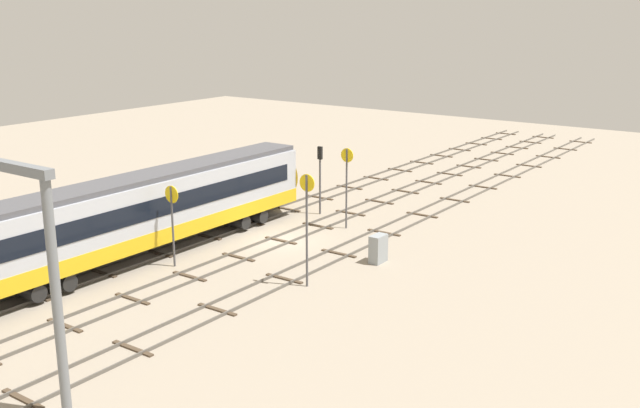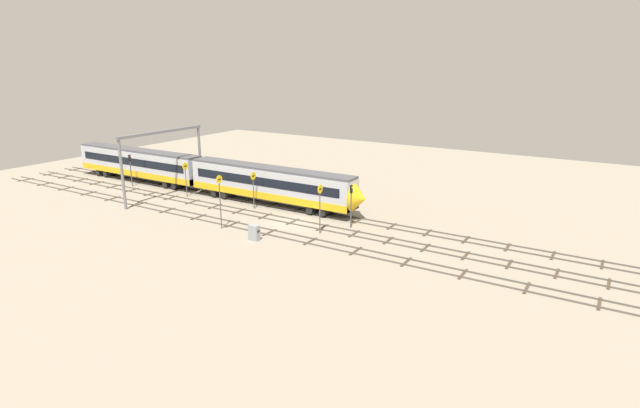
% 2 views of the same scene
% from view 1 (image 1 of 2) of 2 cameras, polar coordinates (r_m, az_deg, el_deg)
% --- Properties ---
extents(ground_plane, '(115.64, 115.64, 0.00)m').
position_cam_1_polar(ground_plane, '(46.78, -3.02, -2.86)').
color(ground_plane, gray).
extents(track_near_foreground, '(99.64, 2.40, 0.16)m').
position_cam_1_polar(track_near_foreground, '(44.27, 1.45, -3.77)').
color(track_near_foreground, '#59544C').
rests_on(track_near_foreground, ground).
extents(track_second_near, '(99.64, 2.40, 0.16)m').
position_cam_1_polar(track_second_near, '(46.76, -3.02, -2.78)').
color(track_second_near, '#59544C').
rests_on(track_second_near, ground).
extents(track_with_train, '(99.64, 2.40, 0.16)m').
position_cam_1_polar(track_with_train, '(49.51, -7.02, -1.87)').
color(track_with_train, '#59544C').
rests_on(track_with_train, ground).
extents(speed_sign_mid_trackside, '(0.14, 0.93, 5.39)m').
position_cam_1_polar(speed_sign_mid_trackside, '(48.60, 2.06, 2.09)').
color(speed_sign_mid_trackside, '#4C4C51').
rests_on(speed_sign_mid_trackside, ground).
extents(speed_sign_far_trackside, '(0.14, 0.91, 6.03)m').
position_cam_1_polar(speed_sign_far_trackside, '(38.09, -1.01, -0.91)').
color(speed_sign_far_trackside, '#4C4C51').
rests_on(speed_sign_far_trackside, ground).
extents(speed_sign_distant_end, '(0.14, 0.99, 4.69)m').
position_cam_1_polar(speed_sign_distant_end, '(42.12, -11.26, -0.69)').
color(speed_sign_distant_end, '#4C4C51').
rests_on(speed_sign_distant_end, ground).
extents(signal_light_trackside_approach, '(0.31, 0.32, 4.86)m').
position_cam_1_polar(signal_light_trackside_approach, '(52.10, 0.01, 2.59)').
color(signal_light_trackside_approach, '#4C4C51').
rests_on(signal_light_trackside_approach, ground).
extents(relay_cabinet, '(1.15, 0.64, 1.63)m').
position_cam_1_polar(relay_cabinet, '(42.75, 4.49, -3.44)').
color(relay_cabinet, gray).
rests_on(relay_cabinet, ground).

